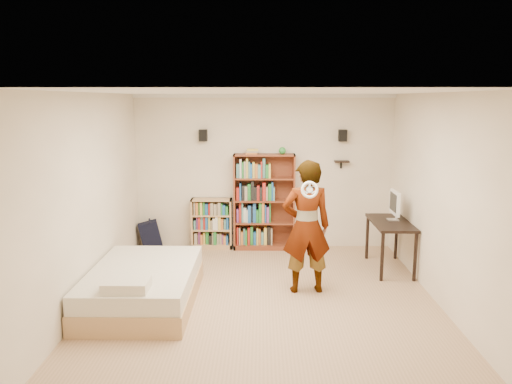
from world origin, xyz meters
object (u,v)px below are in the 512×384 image
tall_bookshelf (264,202)px  daybed (143,281)px  low_bookshelf (212,224)px  computer_desk (390,245)px  person (306,227)px

tall_bookshelf → daybed: 2.96m
low_bookshelf → tall_bookshelf: bearing=-1.3°
low_bookshelf → computer_desk: size_ratio=0.79×
tall_bookshelf → daybed: bearing=-122.9°
tall_bookshelf → daybed: size_ratio=0.83×
low_bookshelf → person: (1.49, -2.02, 0.47)m
low_bookshelf → daybed: (-0.65, -2.46, -0.15)m
low_bookshelf → computer_desk: low_bookshelf is taller
daybed → person: size_ratio=1.11×
tall_bookshelf → low_bookshelf: tall_bookshelf is taller
low_bookshelf → daybed: low_bookshelf is taller
computer_desk → person: size_ratio=0.61×
low_bookshelf → daybed: 2.55m
low_bookshelf → person: 2.55m
person → low_bookshelf: bearing=-59.9°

